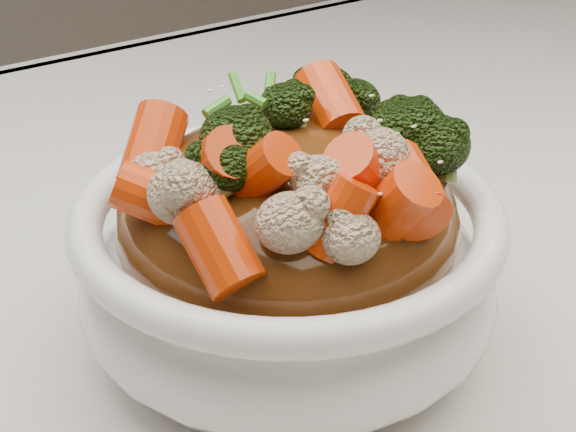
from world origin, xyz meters
TOP-DOWN VIEW (x-y plane):
  - tablecloth at (0.00, 0.00)m, footprint 1.20×0.80m
  - bowl at (-0.01, -0.06)m, footprint 0.25×0.25m
  - sauce_base at (-0.01, -0.06)m, footprint 0.20×0.20m
  - carrots at (-0.01, -0.06)m, footprint 0.20×0.20m
  - broccoli at (-0.01, -0.06)m, footprint 0.20×0.20m
  - cauliflower at (-0.01, -0.06)m, footprint 0.20×0.20m
  - scallions at (-0.01, -0.06)m, footprint 0.15×0.15m
  - sesame_seeds at (-0.01, -0.06)m, footprint 0.18×0.18m

SIDE VIEW (x-z plane):
  - tablecloth at x=0.00m, z-range 0.71..0.75m
  - bowl at x=-0.01m, z-range 0.75..0.83m
  - sauce_base at x=-0.01m, z-range 0.77..0.86m
  - cauliflower at x=-0.01m, z-range 0.86..0.89m
  - broccoli at x=-0.01m, z-range 0.86..0.90m
  - carrots at x=-0.01m, z-range 0.85..0.90m
  - scallions at x=-0.01m, z-range 0.87..0.89m
  - sesame_seeds at x=-0.01m, z-range 0.87..0.88m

